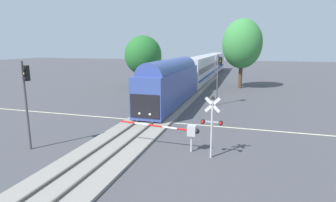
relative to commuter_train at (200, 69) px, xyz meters
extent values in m
plane|color=#47474C|center=(0.00, -27.58, -2.73)|extent=(220.00, 220.00, 0.00)
cube|color=beige|center=(0.00, -27.58, -2.73)|extent=(44.00, 0.20, 0.01)
cube|color=gray|center=(0.00, -27.58, -2.64)|extent=(4.40, 80.00, 0.18)
cube|color=#56514C|center=(-0.72, -27.58, -2.48)|extent=(0.10, 80.00, 0.14)
cube|color=#56514C|center=(0.71, -27.58, -2.48)|extent=(0.10, 80.00, 0.14)
cube|color=#384C93|center=(0.00, -20.31, -0.46)|extent=(3.00, 17.11, 3.90)
cube|color=black|center=(0.00, -28.88, -1.05)|extent=(2.76, 0.08, 2.15)
cylinder|color=#384C93|center=(0.00, -20.31, 1.37)|extent=(2.76, 15.40, 2.76)
sphere|color=#F4F2CC|center=(-0.50, -28.89, -1.73)|extent=(0.24, 0.24, 0.24)
sphere|color=#F4F2CC|center=(0.50, -28.89, -1.73)|extent=(0.24, 0.24, 0.24)
cube|color=silver|center=(0.00, -0.18, -0.11)|extent=(3.00, 21.34, 4.60)
cube|color=black|center=(1.51, -0.18, 0.19)|extent=(0.04, 19.20, 0.90)
cube|color=#193899|center=(1.52, -0.18, -1.26)|extent=(0.04, 19.63, 0.36)
cube|color=silver|center=(0.00, 22.05, -0.11)|extent=(3.00, 21.34, 4.60)
cube|color=black|center=(1.51, 22.05, 0.19)|extent=(0.04, 19.20, 0.90)
cube|color=#193899|center=(1.52, 22.05, -1.26)|extent=(0.04, 19.63, 0.36)
cylinder|color=#B7B7BC|center=(5.25, -33.85, -2.18)|extent=(0.14, 0.14, 1.10)
cube|color=#B7B7BC|center=(5.25, -33.85, -1.28)|extent=(0.56, 0.40, 0.70)
sphere|color=black|center=(5.60, -33.85, -1.28)|extent=(0.36, 0.36, 0.36)
cylinder|color=red|center=(4.74, -33.85, -1.26)|extent=(1.02, 0.12, 0.17)
cylinder|color=white|center=(3.73, -33.85, -1.21)|extent=(1.02, 0.12, 0.17)
cylinder|color=red|center=(2.72, -33.85, -1.16)|extent=(1.02, 0.12, 0.17)
cylinder|color=white|center=(1.70, -33.85, -1.11)|extent=(1.02, 0.12, 0.17)
cylinder|color=red|center=(0.69, -33.85, -1.06)|extent=(1.02, 0.12, 0.17)
sphere|color=red|center=(0.18, -33.85, -1.03)|extent=(0.14, 0.14, 0.14)
cylinder|color=#B2B2B7|center=(6.64, -34.49, -0.84)|extent=(0.14, 0.14, 3.79)
cube|color=white|center=(6.64, -34.51, 0.70)|extent=(0.98, 0.05, 0.98)
cube|color=white|center=(6.64, -34.51, 0.70)|extent=(0.98, 0.05, 0.98)
cube|color=#B2B2B7|center=(6.64, -34.49, -0.39)|extent=(1.10, 0.08, 0.08)
cylinder|color=black|center=(6.09, -34.59, -0.39)|extent=(0.26, 0.18, 0.26)
cylinder|color=black|center=(7.19, -34.59, -0.39)|extent=(0.26, 0.18, 0.26)
sphere|color=red|center=(6.09, -34.69, -0.39)|extent=(0.20, 0.20, 0.20)
sphere|color=red|center=(7.19, -34.69, -0.39)|extent=(0.20, 0.20, 0.20)
cone|color=black|center=(6.64, -34.49, 1.17)|extent=(0.28, 0.28, 0.22)
cylinder|color=#4C4C51|center=(-5.44, -36.54, 0.28)|extent=(0.16, 0.16, 6.03)
cube|color=black|center=(-5.16, -36.54, 2.49)|extent=(0.34, 0.26, 1.00)
sphere|color=#262626|center=(-5.16, -36.69, 2.81)|extent=(0.20, 0.20, 0.20)
cylinder|color=black|center=(-5.16, -36.72, 2.81)|extent=(0.24, 0.10, 0.24)
sphere|color=yellow|center=(-5.16, -36.69, 2.49)|extent=(0.20, 0.20, 0.20)
cylinder|color=black|center=(-5.16, -36.72, 2.49)|extent=(0.24, 0.10, 0.24)
sphere|color=#262626|center=(-5.16, -36.69, 2.17)|extent=(0.20, 0.20, 0.20)
cylinder|color=black|center=(-5.16, -36.72, 2.17)|extent=(0.24, 0.10, 0.24)
cylinder|color=#4C4C51|center=(5.22, -18.78, 0.27)|extent=(0.16, 0.16, 6.01)
cube|color=black|center=(5.50, -18.78, 2.48)|extent=(0.34, 0.26, 1.00)
sphere|color=#262626|center=(5.50, -18.93, 2.80)|extent=(0.20, 0.20, 0.20)
cylinder|color=black|center=(5.50, -18.96, 2.80)|extent=(0.24, 0.10, 0.24)
sphere|color=yellow|center=(5.50, -18.93, 2.48)|extent=(0.20, 0.20, 0.20)
cylinder|color=black|center=(5.50, -18.96, 2.48)|extent=(0.24, 0.10, 0.24)
sphere|color=#262626|center=(5.50, -18.93, 2.16)|extent=(0.20, 0.20, 0.20)
cylinder|color=black|center=(5.50, -18.96, 2.16)|extent=(0.24, 0.10, 0.24)
cylinder|color=#4C3828|center=(7.47, -4.28, -0.59)|extent=(0.61, 0.61, 4.29)
ellipsoid|color=#38843D|center=(7.47, -4.28, 4.55)|extent=(6.39, 6.39, 7.97)
cylinder|color=#4C3828|center=(-8.00, -8.81, -1.22)|extent=(0.54, 0.54, 3.03)
ellipsoid|color=#236628|center=(-8.00, -8.81, 2.69)|extent=(6.04, 6.04, 6.39)
camera|label=1|loc=(8.58, -50.72, 4.24)|focal=28.93mm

